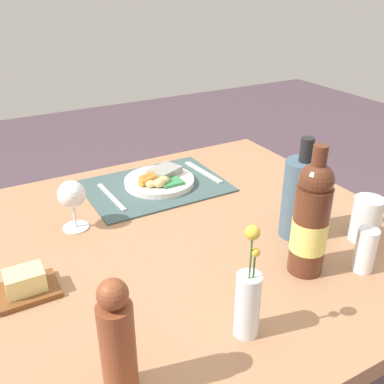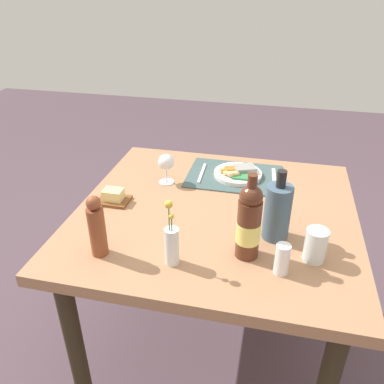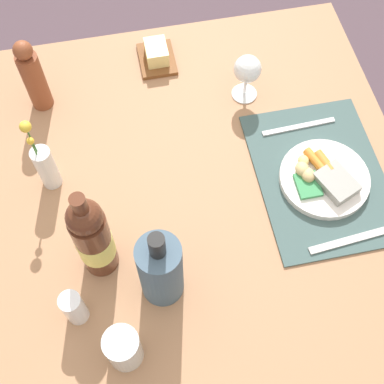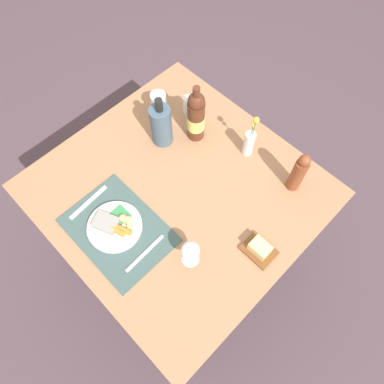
{
  "view_description": "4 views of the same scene",
  "coord_description": "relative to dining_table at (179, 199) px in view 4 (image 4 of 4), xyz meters",
  "views": [
    {
      "loc": [
        0.48,
        0.86,
        1.39
      ],
      "look_at": [
        -0.03,
        -0.06,
        0.86
      ],
      "focal_mm": 41.08,
      "sensor_mm": 36.0,
      "label": 1
    },
    {
      "loc": [
        -0.21,
        1.33,
        1.62
      ],
      "look_at": [
        0.1,
        0.01,
        0.85
      ],
      "focal_mm": 36.76,
      "sensor_mm": 36.0,
      "label": 2
    },
    {
      "loc": [
        -0.62,
        0.14,
        1.92
      ],
      "look_at": [
        -0.08,
        0.03,
        0.89
      ],
      "focal_mm": 49.13,
      "sensor_mm": 36.0,
      "label": 3
    },
    {
      "loc": [
        0.56,
        -0.47,
        2.14
      ],
      "look_at": [
        0.07,
        0.02,
        0.81
      ],
      "focal_mm": 33.45,
      "sensor_mm": 36.0,
      "label": 4
    }
  ],
  "objects": [
    {
      "name": "cooler_bottle",
      "position": [
        -0.24,
        0.13,
        0.21
      ],
      "size": [
        0.09,
        0.09,
        0.27
      ],
      "color": "#435A6E",
      "rests_on": "dining_table"
    },
    {
      "name": "dinner_plate",
      "position": [
        -0.05,
        -0.3,
        0.12
      ],
      "size": [
        0.22,
        0.22,
        0.05
      ],
      "color": "white",
      "rests_on": "placemat"
    },
    {
      "name": "placemat",
      "position": [
        -0.03,
        -0.3,
        0.1
      ],
      "size": [
        0.43,
        0.31,
        0.01
      ],
      "primitive_type": "cube",
      "color": "#3D5452",
      "rests_on": "dining_table"
    },
    {
      "name": "salt_shaker",
      "position": [
        -0.27,
        0.33,
        0.15
      ],
      "size": [
        0.05,
        0.05,
        0.11
      ],
      "primitive_type": "cylinder",
      "color": "white",
      "rests_on": "dining_table"
    },
    {
      "name": "wine_bottle",
      "position": [
        -0.15,
        0.26,
        0.23
      ],
      "size": [
        0.08,
        0.08,
        0.31
      ],
      "color": "#542A19",
      "rests_on": "dining_table"
    },
    {
      "name": "wine_glass",
      "position": [
        0.26,
        -0.18,
        0.2
      ],
      "size": [
        0.07,
        0.07,
        0.14
      ],
      "color": "white",
      "rests_on": "dining_table"
    },
    {
      "name": "dining_table",
      "position": [
        0.0,
        0.0,
        0.0
      ],
      "size": [
        1.11,
        1.06,
        0.78
      ],
      "color": "#A37250",
      "rests_on": "ground_plane"
    },
    {
      "name": "pepper_mill",
      "position": [
        0.34,
        0.36,
        0.21
      ],
      "size": [
        0.06,
        0.06,
        0.22
      ],
      "color": "brown",
      "rests_on": "dining_table"
    },
    {
      "name": "knife",
      "position": [
        0.12,
        -0.29,
        0.11
      ],
      "size": [
        0.02,
        0.2,
        0.0
      ],
      "primitive_type": "cube",
      "rotation": [
        0.0,
        0.0,
        0.04
      ],
      "color": "silver",
      "rests_on": "placemat"
    },
    {
      "name": "ground_plane",
      "position": [
        0.0,
        0.0,
        -0.68
      ],
      "size": [
        8.0,
        8.0,
        0.0
      ],
      "primitive_type": "plane",
      "color": "#4F3D47"
    },
    {
      "name": "butter_dish",
      "position": [
        0.43,
        0.03,
        0.12
      ],
      "size": [
        0.13,
        0.1,
        0.06
      ],
      "color": "brown",
      "rests_on": "dining_table"
    },
    {
      "name": "flower_vase",
      "position": [
        0.08,
        0.36,
        0.18
      ],
      "size": [
        0.05,
        0.05,
        0.24
      ],
      "color": "silver",
      "rests_on": "dining_table"
    },
    {
      "name": "water_tumbler",
      "position": [
        -0.37,
        0.23,
        0.15
      ],
      "size": [
        0.07,
        0.07,
        0.12
      ],
      "color": "silver",
      "rests_on": "dining_table"
    },
    {
      "name": "fork",
      "position": [
        -0.22,
        -0.31,
        0.11
      ],
      "size": [
        0.03,
        0.2,
        0.0
      ],
      "primitive_type": "cube",
      "rotation": [
        0.0,
        0.0,
        0.08
      ],
      "color": "silver",
      "rests_on": "placemat"
    }
  ]
}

